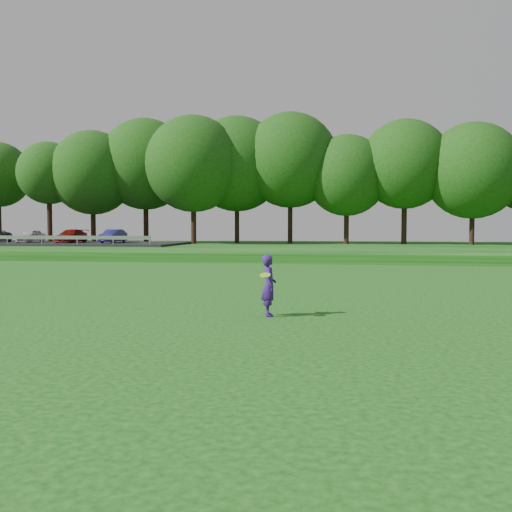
# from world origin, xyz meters

# --- Properties ---
(ground) EXTENTS (140.00, 140.00, 0.00)m
(ground) POSITION_xyz_m (0.00, 0.00, 0.00)
(ground) COLOR #0D4310
(ground) RESTS_ON ground
(berm) EXTENTS (130.00, 30.00, 0.60)m
(berm) POSITION_xyz_m (0.00, 34.00, 0.30)
(berm) COLOR #0D4310
(berm) RESTS_ON ground
(walking_path) EXTENTS (130.00, 1.60, 0.04)m
(walking_path) POSITION_xyz_m (0.00, 20.00, 0.02)
(walking_path) COLOR gray
(walking_path) RESTS_ON ground
(treeline) EXTENTS (104.00, 7.00, 15.00)m
(treeline) POSITION_xyz_m (0.00, 38.00, 8.10)
(treeline) COLOR #163E0E
(treeline) RESTS_ON berm
(parking_lot) EXTENTS (24.00, 9.00, 1.38)m
(parking_lot) POSITION_xyz_m (-24.33, 32.80, 1.01)
(parking_lot) COLOR black
(parking_lot) RESTS_ON berm
(woman) EXTENTS (0.52, 0.81, 1.55)m
(woman) POSITION_xyz_m (0.95, -0.82, 0.78)
(woman) COLOR #371971
(woman) RESTS_ON ground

